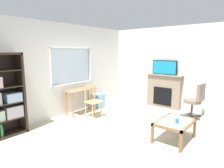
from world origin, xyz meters
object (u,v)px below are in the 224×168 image
(tv, at_px, (164,67))
(coffee_table, at_px, (175,124))
(desk_under_window, at_px, (81,94))
(sippy_cup, at_px, (177,121))
(bookshelf, at_px, (0,100))
(plastic_drawer_unit, at_px, (97,101))
(office_chair, at_px, (195,99))
(fireplace, at_px, (164,91))
(wooden_chair, at_px, (93,101))

(tv, bearing_deg, coffee_table, -150.18)
(desk_under_window, height_order, sippy_cup, desk_under_window)
(desk_under_window, relative_size, tv, 1.19)
(desk_under_window, xyz_separation_m, tv, (2.15, -1.68, 0.74))
(bookshelf, xyz_separation_m, desk_under_window, (2.22, -0.11, -0.23))
(plastic_drawer_unit, height_order, office_chair, office_chair)
(fireplace, bearing_deg, sippy_cup, -149.78)
(wooden_chair, xyz_separation_m, sippy_cup, (-0.06, -2.48, 0.01))
(wooden_chair, distance_m, coffee_table, 2.41)
(wooden_chair, distance_m, plastic_drawer_unit, 1.00)
(bookshelf, relative_size, plastic_drawer_unit, 4.04)
(sippy_cup, bearing_deg, plastic_drawer_unit, 74.32)
(bookshelf, bearing_deg, plastic_drawer_unit, -1.16)
(plastic_drawer_unit, relative_size, office_chair, 0.46)
(tv, bearing_deg, plastic_drawer_unit, 128.66)
(sippy_cup, bearing_deg, wooden_chair, 88.51)
(bookshelf, xyz_separation_m, plastic_drawer_unit, (2.99, -0.06, -0.61))
(desk_under_window, height_order, office_chair, office_chair)
(bookshelf, bearing_deg, tv, -22.25)
(plastic_drawer_unit, bearing_deg, fireplace, -50.98)
(plastic_drawer_unit, relative_size, coffee_table, 0.51)
(bookshelf, relative_size, coffee_table, 2.05)
(desk_under_window, height_order, tv, tv)
(coffee_table, xyz_separation_m, sippy_cup, (-0.08, -0.07, 0.11))
(plastic_drawer_unit, height_order, tv, tv)
(bookshelf, bearing_deg, coffee_table, -53.84)
(plastic_drawer_unit, bearing_deg, office_chair, -72.01)
(plastic_drawer_unit, distance_m, tv, 2.48)
(desk_under_window, distance_m, sippy_cup, 3.00)
(wooden_chair, bearing_deg, desk_under_window, 87.65)
(wooden_chair, relative_size, office_chair, 0.90)
(tv, xyz_separation_m, coffee_table, (-2.16, -1.24, -0.99))
(office_chair, relative_size, sippy_cup, 11.11)
(plastic_drawer_unit, xyz_separation_m, tv, (1.38, -1.73, 1.12))
(fireplace, distance_m, tv, 0.79)
(fireplace, xyz_separation_m, coffee_table, (-2.18, -1.24, -0.20))
(desk_under_window, distance_m, coffee_table, 2.93)
(tv, relative_size, coffee_table, 0.92)
(plastic_drawer_unit, distance_m, office_chair, 3.05)
(wooden_chair, bearing_deg, fireplace, -28.01)
(bookshelf, xyz_separation_m, coffee_table, (2.21, -3.03, -0.47))
(plastic_drawer_unit, relative_size, sippy_cup, 5.09)
(bookshelf, relative_size, office_chair, 1.85)
(coffee_table, bearing_deg, office_chair, 2.76)
(bookshelf, bearing_deg, office_chair, -36.86)
(plastic_drawer_unit, height_order, coffee_table, plastic_drawer_unit)
(fireplace, xyz_separation_m, sippy_cup, (-2.26, -1.31, -0.09))
(office_chair, bearing_deg, coffee_table, -177.24)
(bookshelf, xyz_separation_m, tv, (4.38, -1.79, 0.51))
(office_chair, bearing_deg, fireplace, 68.12)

